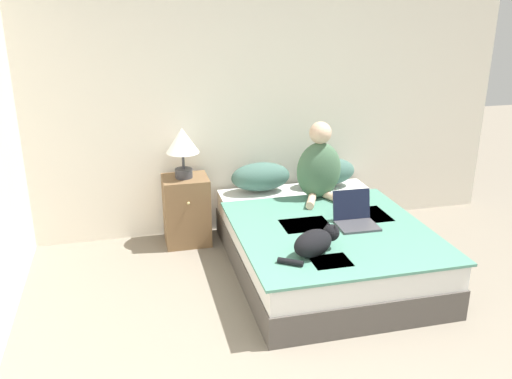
{
  "coord_description": "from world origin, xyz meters",
  "views": [
    {
      "loc": [
        -1.13,
        -1.61,
        2.18
      ],
      "look_at": [
        -0.21,
        2.1,
        0.8
      ],
      "focal_mm": 38.0,
      "sensor_mm": 36.0,
      "label": 1
    }
  ],
  "objects_px": {
    "pillow_far": "(327,172)",
    "person_sitting": "(319,167)",
    "laptop_open": "(355,218)",
    "table_lamp": "(182,144)",
    "bed": "(323,245)",
    "nightstand": "(187,210)",
    "cat_tabby": "(315,242)",
    "pillow_near": "(261,177)"
  },
  "relations": [
    {
      "from": "pillow_far",
      "to": "person_sitting",
      "type": "xyz_separation_m",
      "value": [
        -0.2,
        -0.31,
        0.16
      ]
    },
    {
      "from": "laptop_open",
      "to": "table_lamp",
      "type": "bearing_deg",
      "value": 144.13
    },
    {
      "from": "bed",
      "to": "nightstand",
      "type": "xyz_separation_m",
      "value": [
        -1.03,
        0.8,
        0.1
      ]
    },
    {
      "from": "person_sitting",
      "to": "cat_tabby",
      "type": "relative_size",
      "value": 1.38
    },
    {
      "from": "bed",
      "to": "pillow_near",
      "type": "bearing_deg",
      "value": 111.89
    },
    {
      "from": "nightstand",
      "to": "cat_tabby",
      "type": "bearing_deg",
      "value": -61.31
    },
    {
      "from": "pillow_near",
      "to": "bed",
      "type": "bearing_deg",
      "value": -68.11
    },
    {
      "from": "pillow_far",
      "to": "laptop_open",
      "type": "relative_size",
      "value": 1.74
    },
    {
      "from": "person_sitting",
      "to": "cat_tabby",
      "type": "height_order",
      "value": "person_sitting"
    },
    {
      "from": "bed",
      "to": "pillow_near",
      "type": "height_order",
      "value": "pillow_near"
    },
    {
      "from": "cat_tabby",
      "to": "nightstand",
      "type": "bearing_deg",
      "value": 92.62
    },
    {
      "from": "person_sitting",
      "to": "cat_tabby",
      "type": "bearing_deg",
      "value": -111.1
    },
    {
      "from": "nightstand",
      "to": "laptop_open",
      "type": "bearing_deg",
      "value": -37.33
    },
    {
      "from": "pillow_near",
      "to": "pillow_far",
      "type": "height_order",
      "value": "same"
    },
    {
      "from": "laptop_open",
      "to": "nightstand",
      "type": "xyz_separation_m",
      "value": [
        -1.24,
        0.94,
        -0.18
      ]
    },
    {
      "from": "pillow_far",
      "to": "nightstand",
      "type": "bearing_deg",
      "value": -179.39
    },
    {
      "from": "pillow_far",
      "to": "table_lamp",
      "type": "distance_m",
      "value": 1.41
    },
    {
      "from": "cat_tabby",
      "to": "table_lamp",
      "type": "xyz_separation_m",
      "value": [
        -0.76,
        1.37,
        0.4
      ]
    },
    {
      "from": "person_sitting",
      "to": "nightstand",
      "type": "relative_size",
      "value": 1.1
    },
    {
      "from": "laptop_open",
      "to": "person_sitting",
      "type": "bearing_deg",
      "value": 98.12
    },
    {
      "from": "cat_tabby",
      "to": "table_lamp",
      "type": "bearing_deg",
      "value": 92.86
    },
    {
      "from": "person_sitting",
      "to": "cat_tabby",
      "type": "xyz_separation_m",
      "value": [
        -0.41,
        -1.07,
        -0.19
      ]
    },
    {
      "from": "pillow_far",
      "to": "cat_tabby",
      "type": "xyz_separation_m",
      "value": [
        -0.61,
        -1.38,
        -0.03
      ]
    },
    {
      "from": "person_sitting",
      "to": "bed",
      "type": "bearing_deg",
      "value": -104.56
    },
    {
      "from": "pillow_near",
      "to": "cat_tabby",
      "type": "bearing_deg",
      "value": -88.15
    },
    {
      "from": "pillow_far",
      "to": "laptop_open",
      "type": "distance_m",
      "value": 0.97
    },
    {
      "from": "bed",
      "to": "laptop_open",
      "type": "xyz_separation_m",
      "value": [
        0.21,
        -0.14,
        0.28
      ]
    },
    {
      "from": "pillow_near",
      "to": "table_lamp",
      "type": "relative_size",
      "value": 1.23
    },
    {
      "from": "nightstand",
      "to": "pillow_far",
      "type": "bearing_deg",
      "value": 0.61
    },
    {
      "from": "bed",
      "to": "table_lamp",
      "type": "distance_m",
      "value": 1.5
    },
    {
      "from": "pillow_near",
      "to": "cat_tabby",
      "type": "distance_m",
      "value": 1.38
    },
    {
      "from": "table_lamp",
      "to": "cat_tabby",
      "type": "bearing_deg",
      "value": -61.07
    },
    {
      "from": "pillow_far",
      "to": "pillow_near",
      "type": "bearing_deg",
      "value": 180.0
    },
    {
      "from": "nightstand",
      "to": "person_sitting",
      "type": "bearing_deg",
      "value": -14.39
    },
    {
      "from": "pillow_far",
      "to": "person_sitting",
      "type": "height_order",
      "value": "person_sitting"
    },
    {
      "from": "person_sitting",
      "to": "laptop_open",
      "type": "xyz_separation_m",
      "value": [
        0.08,
        -0.65,
        -0.24
      ]
    },
    {
      "from": "laptop_open",
      "to": "nightstand",
      "type": "distance_m",
      "value": 1.57
    },
    {
      "from": "pillow_far",
      "to": "nightstand",
      "type": "distance_m",
      "value": 1.38
    },
    {
      "from": "pillow_far",
      "to": "nightstand",
      "type": "height_order",
      "value": "pillow_far"
    },
    {
      "from": "table_lamp",
      "to": "pillow_far",
      "type": "bearing_deg",
      "value": 0.52
    },
    {
      "from": "pillow_near",
      "to": "cat_tabby",
      "type": "height_order",
      "value": "pillow_near"
    },
    {
      "from": "pillow_near",
      "to": "table_lamp",
      "type": "distance_m",
      "value": 0.8
    }
  ]
}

